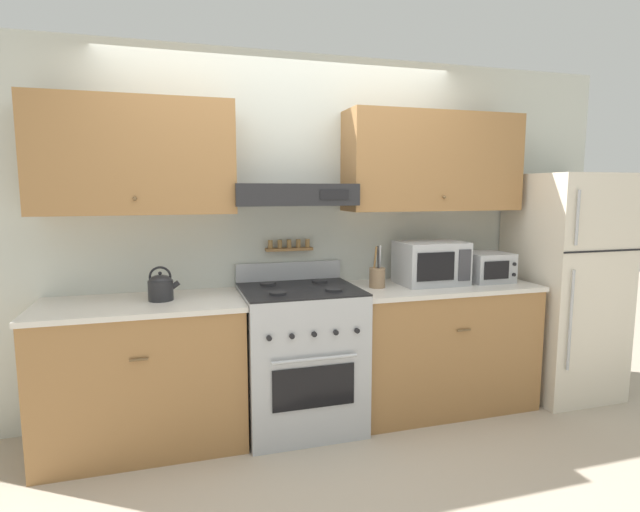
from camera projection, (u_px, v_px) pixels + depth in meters
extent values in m
plane|color=#B2A38E|center=(313.00, 446.00, 3.14)|extent=(16.00, 16.00, 0.00)
cube|color=silver|center=(287.00, 235.00, 3.64)|extent=(5.20, 0.08, 2.55)
cube|color=olive|center=(135.00, 157.00, 3.09)|extent=(1.21, 0.33, 0.71)
sphere|color=brown|center=(135.00, 199.00, 2.95)|extent=(0.02, 0.02, 0.02)
cube|color=olive|center=(433.00, 162.00, 3.67)|extent=(1.33, 0.33, 0.71)
sphere|color=brown|center=(444.00, 197.00, 3.54)|extent=(0.02, 0.02, 0.02)
cube|color=#232326|center=(294.00, 195.00, 3.38)|extent=(0.82, 0.37, 0.14)
cube|color=black|center=(334.00, 195.00, 3.27)|extent=(0.20, 0.01, 0.06)
cube|color=olive|center=(289.00, 249.00, 3.57)|extent=(0.34, 0.07, 0.02)
cylinder|color=olive|center=(270.00, 244.00, 3.53)|extent=(0.03, 0.03, 0.06)
cylinder|color=olive|center=(280.00, 244.00, 3.55)|extent=(0.03, 0.03, 0.06)
cylinder|color=olive|center=(289.00, 244.00, 3.57)|extent=(0.03, 0.03, 0.06)
cylinder|color=olive|center=(298.00, 243.00, 3.59)|extent=(0.03, 0.03, 0.06)
cylinder|color=olive|center=(307.00, 243.00, 3.61)|extent=(0.03, 0.03, 0.06)
cube|color=olive|center=(144.00, 376.00, 3.12)|extent=(1.21, 0.64, 0.89)
cube|color=silver|center=(140.00, 305.00, 3.06)|extent=(1.24, 0.66, 0.03)
cylinder|color=brown|center=(139.00, 360.00, 2.78)|extent=(0.10, 0.01, 0.01)
cube|color=olive|center=(438.00, 347.00, 3.70)|extent=(1.33, 0.64, 0.89)
cube|color=silver|center=(440.00, 286.00, 3.64)|extent=(1.35, 0.66, 0.03)
cylinder|color=brown|center=(464.00, 330.00, 3.36)|extent=(0.10, 0.01, 0.01)
cube|color=#ADAFB5|center=(300.00, 358.00, 3.38)|extent=(0.77, 0.67, 0.94)
cube|color=black|center=(314.00, 388.00, 3.06)|extent=(0.52, 0.01, 0.26)
cylinder|color=#ADAFB5|center=(315.00, 359.00, 3.01)|extent=(0.54, 0.02, 0.02)
cube|color=black|center=(300.00, 289.00, 3.31)|extent=(0.77, 0.67, 0.01)
cylinder|color=#232326|center=(278.00, 293.00, 3.11)|extent=(0.11, 0.11, 0.02)
cylinder|color=#232326|center=(334.00, 290.00, 3.21)|extent=(0.11, 0.11, 0.02)
cylinder|color=#232326|center=(268.00, 284.00, 3.41)|extent=(0.11, 0.11, 0.02)
cylinder|color=#232326|center=(319.00, 281.00, 3.52)|extent=(0.11, 0.11, 0.02)
cylinder|color=black|center=(269.00, 338.00, 2.93)|extent=(0.03, 0.02, 0.03)
cylinder|color=black|center=(292.00, 336.00, 2.97)|extent=(0.03, 0.02, 0.03)
cylinder|color=black|center=(314.00, 334.00, 3.01)|extent=(0.03, 0.02, 0.03)
cylinder|color=black|center=(336.00, 333.00, 3.05)|extent=(0.03, 0.02, 0.03)
cylinder|color=black|center=(357.00, 331.00, 3.09)|extent=(0.03, 0.02, 0.03)
cube|color=#ADAFB5|center=(289.00, 271.00, 3.60)|extent=(0.77, 0.04, 0.13)
cube|color=beige|center=(563.00, 285.00, 3.91)|extent=(0.69, 0.71, 1.72)
cube|color=black|center=(604.00, 251.00, 3.53)|extent=(0.69, 0.01, 0.01)
cylinder|color=#ADAFB5|center=(578.00, 218.00, 3.41)|extent=(0.02, 0.02, 0.38)
cylinder|color=#ADAFB5|center=(571.00, 321.00, 3.50)|extent=(0.02, 0.02, 0.72)
cylinder|color=#232326|center=(161.00, 290.00, 3.10)|extent=(0.15, 0.15, 0.13)
ellipsoid|color=#232326|center=(160.00, 280.00, 3.09)|extent=(0.14, 0.14, 0.07)
sphere|color=black|center=(160.00, 273.00, 3.08)|extent=(0.02, 0.02, 0.02)
cylinder|color=#232326|center=(173.00, 287.00, 3.11)|extent=(0.09, 0.03, 0.08)
torus|color=black|center=(160.00, 277.00, 3.09)|extent=(0.14, 0.01, 0.14)
cube|color=#ADAFB5|center=(431.00, 263.00, 3.64)|extent=(0.47, 0.34, 0.31)
cube|color=black|center=(436.00, 267.00, 3.45)|extent=(0.28, 0.01, 0.20)
cube|color=#38383D|center=(465.00, 265.00, 3.52)|extent=(0.09, 0.01, 0.22)
cylinder|color=#8E7051|center=(377.00, 278.00, 3.51)|extent=(0.11, 0.11, 0.14)
cylinder|color=olive|center=(375.00, 258.00, 3.47)|extent=(0.01, 0.05, 0.16)
cylinder|color=#28282B|center=(378.00, 257.00, 3.49)|extent=(0.01, 0.04, 0.16)
cylinder|color=#B2B2B7|center=(380.00, 257.00, 3.50)|extent=(0.01, 0.03, 0.16)
cube|color=#ADAFB5|center=(486.00, 267.00, 3.75)|extent=(0.32, 0.31, 0.22)
cube|color=black|center=(497.00, 270.00, 3.59)|extent=(0.20, 0.01, 0.13)
cylinder|color=black|center=(515.00, 264.00, 3.62)|extent=(0.03, 0.01, 0.03)
cylinder|color=black|center=(514.00, 275.00, 3.63)|extent=(0.03, 0.01, 0.03)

